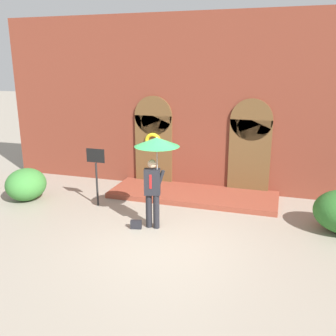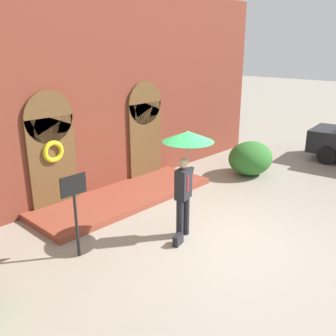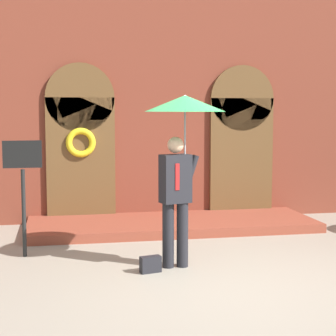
{
  "view_description": "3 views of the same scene",
  "coord_description": "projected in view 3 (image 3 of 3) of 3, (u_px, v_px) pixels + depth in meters",
  "views": [
    {
      "loc": [
        2.55,
        -7.79,
        4.08
      ],
      "look_at": [
        -0.38,
        1.64,
        1.3
      ],
      "focal_mm": 40.0,
      "sensor_mm": 36.0,
      "label": 1
    },
    {
      "loc": [
        -6.15,
        -4.33,
        4.06
      ],
      "look_at": [
        -0.21,
        1.24,
        1.38
      ],
      "focal_mm": 40.0,
      "sensor_mm": 36.0,
      "label": 2
    },
    {
      "loc": [
        -2.01,
        -6.86,
        2.16
      ],
      "look_at": [
        -0.33,
        1.73,
        1.26
      ],
      "focal_mm": 60.0,
      "sensor_mm": 36.0,
      "label": 3
    }
  ],
  "objects": [
    {
      "name": "sign_post",
      "position": [
        23.0,
        179.0,
        8.2
      ],
      "size": [
        0.56,
        0.06,
        1.72
      ],
      "color": "black",
      "rests_on": "ground"
    },
    {
      "name": "handbag",
      "position": [
        151.0,
        264.0,
        7.48
      ],
      "size": [
        0.3,
        0.18,
        0.22
      ],
      "primitive_type": "cube",
      "rotation": [
        0.0,
        0.0,
        0.24
      ],
      "color": "black",
      "rests_on": "ground"
    },
    {
      "name": "ground_plane",
      "position": [
        218.0,
        277.0,
        7.3
      ],
      "size": [
        80.0,
        80.0,
        0.0
      ],
      "primitive_type": "plane",
      "color": "gray"
    },
    {
      "name": "building_facade",
      "position": [
        161.0,
        84.0,
        11.08
      ],
      "size": [
        14.0,
        2.3,
        5.6
      ],
      "color": "brown",
      "rests_on": "ground"
    },
    {
      "name": "person_with_umbrella",
      "position": [
        183.0,
        128.0,
        7.58
      ],
      "size": [
        1.1,
        1.1,
        2.36
      ],
      "color": "black",
      "rests_on": "ground"
    }
  ]
}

